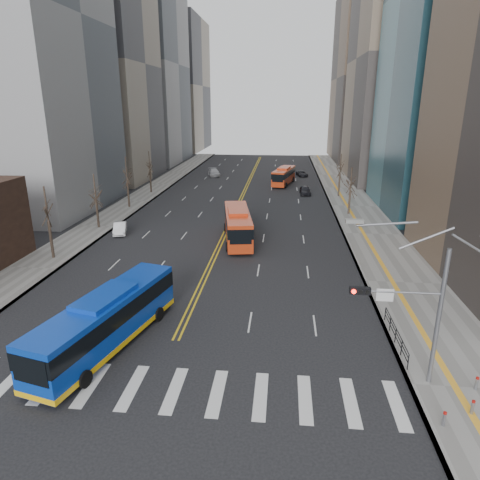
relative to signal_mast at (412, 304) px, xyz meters
name	(u,v)px	position (x,y,z in m)	size (l,w,h in m)	color
ground	(153,389)	(-13.77, -2.00, -4.86)	(220.00, 220.00, 0.00)	black
sidewalk_right	(354,206)	(3.73, 43.00, -4.78)	(7.00, 130.00, 0.15)	slate
sidewalk_left	(135,201)	(-30.27, 43.00, -4.78)	(5.00, 130.00, 0.15)	slate
crosswalk	(153,389)	(-13.77, -2.00, -4.85)	(26.70, 4.00, 0.01)	silver
centerline	(244,191)	(-13.77, 53.00, -4.85)	(0.55, 100.00, 0.01)	gold
office_towers	(252,53)	(-13.64, 66.51, 19.07)	(83.00, 134.00, 58.00)	gray
signal_mast	(412,304)	(0.00, 0.00, 0.00)	(5.37, 0.37, 9.39)	gray
pedestrian_railing	(396,333)	(0.53, 4.00, -4.03)	(0.06, 6.06, 1.02)	black
bollards	(465,402)	(2.50, -2.16, -4.30)	(2.87, 3.17, 0.78)	gray
street_trees	(175,184)	(-20.94, 32.55, 0.02)	(35.20, 47.20, 7.60)	#32251E
blue_bus	(107,319)	(-17.86, 2.00, -2.95)	(5.60, 12.83, 3.64)	#0B38AF
red_bus_near	(238,223)	(-11.96, 24.85, -2.84)	(4.46, 11.73, 3.63)	red
red_bus_far	(284,175)	(-6.91, 60.33, -3.00)	(4.54, 10.69, 3.32)	red
car_white	(120,228)	(-26.27, 26.10, -4.19)	(1.41, 4.03, 1.33)	white
car_dark_mid	(305,190)	(-3.24, 51.38, -4.13)	(1.72, 4.28, 1.46)	black
car_silver	(214,172)	(-21.74, 68.79, -4.10)	(2.12, 5.21, 1.51)	#9E9FA4
car_dark_far	(302,174)	(-3.07, 70.24, -4.31)	(1.83, 3.96, 1.10)	black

